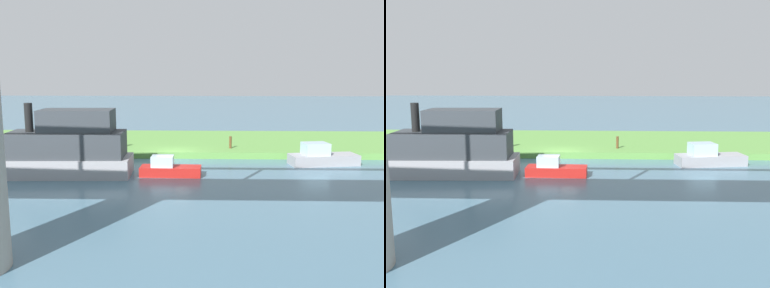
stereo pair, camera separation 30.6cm
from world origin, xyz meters
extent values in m
plane|color=#476B7F|center=(0.00, 0.00, 0.00)|extent=(160.00, 160.00, 0.00)
cube|color=#5B9342|center=(0.00, -6.00, 0.25)|extent=(80.00, 12.00, 0.50)
cylinder|color=#2D334C|center=(4.46, -1.98, 0.78)|extent=(0.29, 0.29, 0.55)
cylinder|color=blue|center=(4.46, -1.98, 1.35)|extent=(0.50, 0.50, 0.60)
sphere|color=tan|center=(4.46, -1.98, 1.77)|extent=(0.24, 0.24, 0.24)
cylinder|color=brown|center=(-4.49, -1.89, 0.98)|extent=(0.20, 0.20, 0.96)
cube|color=#99999E|center=(6.84, 5.47, 0.61)|extent=(9.19, 3.33, 1.21)
cube|color=#33383D|center=(6.33, 5.46, 2.02)|extent=(7.36, 2.97, 1.62)
cube|color=#33383D|center=(5.62, 5.43, 3.54)|extent=(4.62, 2.45, 1.41)
cylinder|color=black|center=(8.65, 5.53, 3.74)|extent=(0.51, 0.51, 1.82)
cube|color=#D84C2D|center=(9.26, 5.55, 1.67)|extent=(1.68, 1.87, 0.91)
cube|color=red|center=(-0.27, 5.37, 0.30)|extent=(3.91, 1.50, 0.60)
cube|color=silver|center=(0.24, 5.36, 0.95)|extent=(1.43, 1.15, 0.69)
cube|color=#99999E|center=(-10.92, 1.78, 0.37)|extent=(5.01, 2.45, 0.75)
cube|color=silver|center=(-10.29, 1.88, 1.17)|extent=(1.92, 1.62, 0.85)
camera|label=1|loc=(-2.44, 32.85, 6.74)|focal=41.27mm
camera|label=2|loc=(-2.75, 32.84, 6.74)|focal=41.27mm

